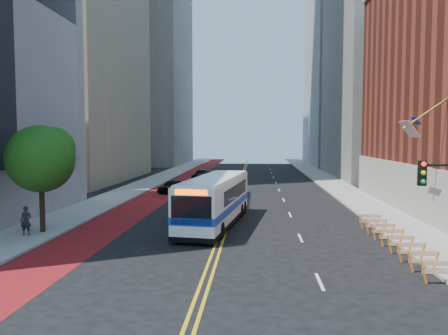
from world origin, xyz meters
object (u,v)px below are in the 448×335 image
Objects in this scene: car_b at (211,186)px; street_tree at (42,156)px; transit_bus at (216,200)px; car_c at (202,174)px; car_a at (172,186)px; pedestrian at (26,221)px.

street_tree is at bearing -120.42° from car_b.
car_c is at bearing 106.05° from transit_bus.
transit_bus is at bearing -90.75° from car_b.
transit_bus reaches higher than car_a.
car_b is 0.94× the size of car_c.
transit_bus is 32.54m from car_c.
car_c reaches higher than car_a.
car_a is 2.33× the size of pedestrian.
car_b is (-2.08, 16.79, -0.98)m from transit_bus.
street_tree is at bearing -81.13° from car_a.
transit_bus is 2.50× the size of car_c.
street_tree is 1.62× the size of car_a.
street_tree is at bearing 57.48° from pedestrian.
street_tree is 4.08m from pedestrian.
pedestrian is at bearing -149.46° from transit_bus.
car_a is 4.34m from car_b.
street_tree is 22.47m from car_b.
pedestrian is at bearing -114.89° from street_tree.
car_c is at bearing 92.64° from car_b.
street_tree is 21.64m from car_a.
street_tree is 1.34× the size of car_c.
pedestrian is (-11.11, -4.75, -0.72)m from transit_bus.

